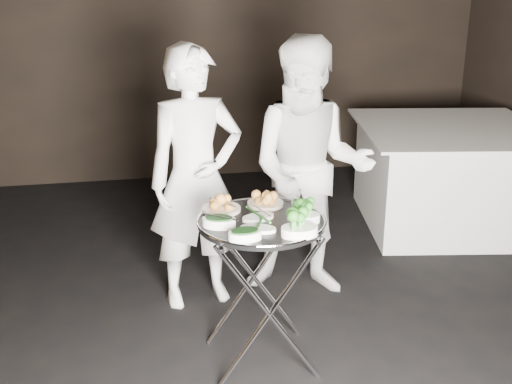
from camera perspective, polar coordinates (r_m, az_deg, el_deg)
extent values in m
cube|color=black|center=(3.70, -0.32, -15.58)|extent=(6.00, 7.00, 0.05)
cube|color=black|center=(6.55, -6.18, 14.12)|extent=(6.00, 0.05, 3.00)
cylinder|color=silver|center=(3.34, 1.21, -10.86)|extent=(0.57, 0.03, 0.83)
cylinder|color=silver|center=(3.34, 1.21, -10.86)|extent=(0.57, 0.03, 0.83)
cylinder|color=silver|center=(3.72, -0.20, -7.53)|extent=(0.57, 0.03, 0.83)
cylinder|color=silver|center=(3.72, -0.20, -7.53)|extent=(0.57, 0.03, 0.83)
cylinder|color=silver|center=(3.33, -3.59, -3.59)|extent=(0.02, 0.48, 0.02)
cylinder|color=silver|center=(3.41, 4.44, -2.99)|extent=(0.02, 0.48, 0.02)
cylinder|color=black|center=(3.35, 0.48, -2.73)|extent=(0.67, 0.67, 0.03)
torus|color=silver|center=(3.34, 0.48, -2.52)|extent=(0.68, 0.68, 0.01)
cylinder|color=beige|center=(3.47, -3.11, -1.53)|extent=(0.21, 0.21, 0.02)
cylinder|color=beige|center=(3.55, 0.84, -1.05)|extent=(0.20, 0.20, 0.02)
cylinder|color=white|center=(3.50, 4.02, -1.18)|extent=(0.11, 0.11, 0.04)
cylinder|color=silver|center=(3.44, -2.97, -0.92)|extent=(0.12, 0.17, 0.01)
cylinder|color=silver|center=(3.53, 0.61, -0.40)|extent=(0.09, 0.19, 0.01)
cylinder|color=silver|center=(3.49, 3.77, -0.65)|extent=(0.05, 0.20, 0.01)
cylinder|color=silver|center=(3.24, -3.15, -2.24)|extent=(0.16, 0.13, 0.01)
cylinder|color=silver|center=(3.33, 4.38, -1.71)|extent=(0.14, 0.16, 0.01)
cylinder|color=silver|center=(3.33, 0.45, -1.60)|extent=(0.07, 0.20, 0.01)
imported|color=white|center=(4.03, -5.37, 1.16)|extent=(0.68, 0.52, 1.68)
imported|color=white|center=(4.15, 4.80, 1.96)|extent=(0.98, 0.86, 1.71)
cube|color=white|center=(5.65, 16.60, 1.27)|extent=(1.32, 1.32, 0.82)
cube|color=white|center=(5.54, 17.02, 5.43)|extent=(1.48, 1.48, 0.02)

